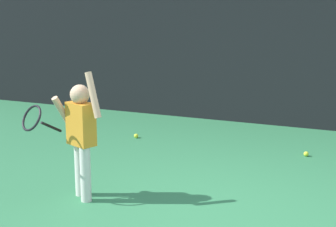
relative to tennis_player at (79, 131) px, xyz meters
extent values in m
plane|color=#2D7247|center=(1.44, 0.00, -0.73)|extent=(20.00, 20.00, 0.00)
cube|color=black|center=(1.44, 4.06, 0.79)|extent=(13.12, 0.08, 3.03)
cylinder|color=slate|center=(1.44, 4.12, 0.86)|extent=(0.09, 0.09, 3.18)
cylinder|color=silver|center=(-0.06, 0.07, -0.44)|extent=(0.11, 0.11, 0.58)
cylinder|color=silver|center=(0.09, -0.05, -0.44)|extent=(0.11, 0.11, 0.58)
cube|color=orange|center=(0.02, 0.01, 0.07)|extent=(0.34, 0.27, 0.44)
sphere|color=tan|center=(0.02, 0.01, 0.38)|extent=(0.20, 0.20, 0.20)
cylinder|color=tan|center=(0.20, -0.04, 0.39)|extent=(0.22, 0.14, 0.46)
cylinder|color=tan|center=(-0.19, 0.03, 0.14)|extent=(0.17, 0.29, 0.43)
cylinder|color=black|center=(-0.30, -0.06, 0.03)|extent=(0.11, 0.23, 0.15)
torus|color=black|center=(-0.38, -0.26, 0.16)|extent=(0.32, 0.26, 0.26)
sphere|color=#CCE033|center=(1.94, 2.45, -0.69)|extent=(0.07, 0.07, 0.07)
sphere|color=#CCE033|center=(-0.56, 2.39, -0.69)|extent=(0.07, 0.07, 0.07)
camera|label=1|loc=(2.82, -4.27, 1.29)|focal=54.53mm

